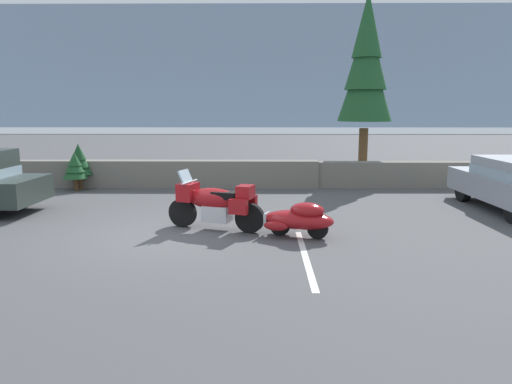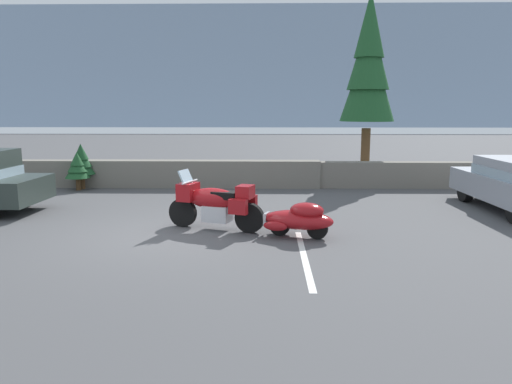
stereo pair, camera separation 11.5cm
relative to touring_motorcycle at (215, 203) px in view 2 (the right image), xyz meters
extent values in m
plane|color=#4C4C4F|center=(-1.03, -0.52, -0.62)|extent=(80.00, 80.00, 0.00)
cube|color=slate|center=(-1.03, 5.88, -0.16)|extent=(8.00, 0.59, 0.93)
cube|color=slate|center=(6.97, 5.92, -0.18)|extent=(8.00, 0.50, 0.89)
cube|color=#7F93AD|center=(-1.03, 95.90, 7.38)|extent=(240.00, 80.00, 16.00)
cylinder|color=black|center=(-0.77, 0.27, -0.29)|extent=(0.67, 0.35, 0.66)
cylinder|color=black|center=(0.79, -0.27, -0.29)|extent=(0.67, 0.35, 0.66)
cube|color=silver|center=(0.05, -0.02, -0.24)|extent=(0.71, 0.61, 0.36)
ellipsoid|color=maroon|center=(-0.04, 0.01, 0.09)|extent=(1.28, 0.80, 0.48)
cube|color=maroon|center=(-0.63, 0.22, 0.21)|extent=(0.51, 0.61, 0.40)
cube|color=#9EB7C6|center=(-0.68, 0.23, 0.54)|extent=(0.32, 0.48, 0.34)
cube|color=black|center=(0.24, -0.08, 0.19)|extent=(0.65, 0.52, 0.16)
cube|color=maroon|center=(0.69, -0.24, 0.29)|extent=(0.43, 0.48, 0.28)
cube|color=maroon|center=(0.55, -0.50, 0.01)|extent=(0.43, 0.28, 0.32)
cube|color=maroon|center=(0.74, 0.06, 0.01)|extent=(0.43, 0.28, 0.32)
cylinder|color=silver|center=(-0.59, 0.20, 0.44)|extent=(0.26, 0.68, 0.04)
cylinder|color=silver|center=(-0.73, 0.25, -0.04)|extent=(0.26, 0.15, 0.54)
cylinder|color=black|center=(1.44, -0.49, -0.40)|extent=(0.45, 0.24, 0.44)
cylinder|color=black|center=(2.22, -0.76, -0.40)|extent=(0.45, 0.24, 0.44)
ellipsoid|color=maroon|center=(1.83, -0.63, -0.24)|extent=(1.64, 1.13, 0.40)
ellipsoid|color=maroon|center=(2.00, -0.69, -0.02)|extent=(0.86, 0.76, 0.32)
cube|color=silver|center=(1.16, -0.40, -0.26)|extent=(0.16, 0.32, 0.24)
ellipsoid|color=maroon|center=(1.34, -0.80, -0.34)|extent=(0.54, 0.30, 0.20)
ellipsoid|color=maroon|center=(1.55, -0.19, -0.34)|extent=(0.54, 0.30, 0.20)
cylinder|color=silver|center=(0.79, -0.27, -0.35)|extent=(0.68, 0.27, 0.05)
cylinder|color=black|center=(-5.63, 2.47, -0.28)|extent=(0.69, 0.25, 0.68)
cylinder|color=black|center=(6.96, 3.45, -0.28)|extent=(0.24, 0.69, 0.68)
cylinder|color=brown|center=(4.81, 7.44, 0.36)|extent=(0.33, 0.33, 1.96)
cone|color=#1E5128|center=(4.81, 7.44, 3.15)|extent=(1.96, 1.96, 3.10)
cone|color=#1E5128|center=(4.81, 7.44, 4.08)|extent=(1.52, 1.52, 2.71)
cone|color=#1E5128|center=(4.81, 7.44, 5.02)|extent=(1.08, 1.08, 2.33)
cylinder|color=brown|center=(-5.11, 5.20, -0.44)|extent=(0.16, 0.16, 0.37)
cone|color=#1E5128|center=(-5.11, 5.20, 0.08)|extent=(0.82, 0.82, 0.58)
cone|color=#1E5128|center=(-5.11, 5.20, 0.26)|extent=(0.64, 0.64, 0.51)
cone|color=#1E5128|center=(-5.11, 5.20, 0.43)|extent=(0.45, 0.45, 0.43)
cylinder|color=brown|center=(-5.06, 5.47, -0.40)|extent=(0.17, 0.17, 0.44)
cone|color=#194723|center=(-5.06, 5.47, 0.23)|extent=(0.88, 0.88, 0.70)
cone|color=#194723|center=(-5.06, 5.47, 0.44)|extent=(0.68, 0.68, 0.61)
cone|color=#194723|center=(-5.06, 5.47, 0.65)|extent=(0.48, 0.48, 0.52)
cube|color=silver|center=(1.86, -2.02, -0.62)|extent=(0.12, 3.60, 0.01)
camera|label=1|loc=(1.04, -10.72, 2.11)|focal=34.30mm
camera|label=2|loc=(1.15, -10.72, 2.11)|focal=34.30mm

